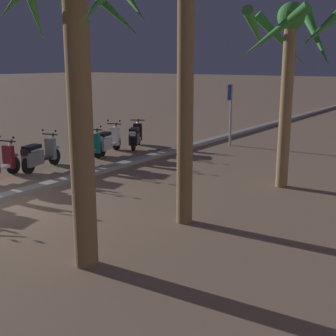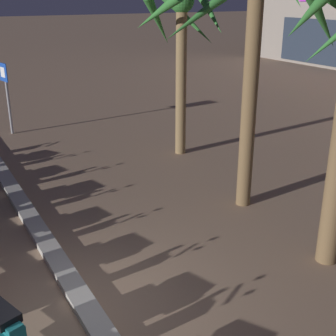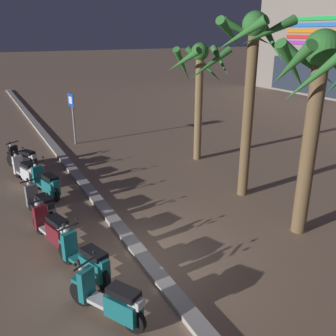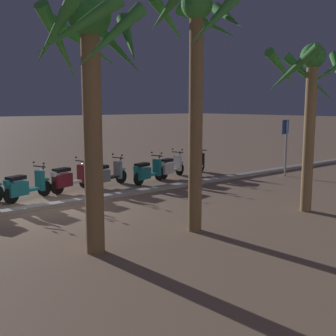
# 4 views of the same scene
# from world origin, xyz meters

# --- Properties ---
(scooter_black_lead_nearest) EXTENTS (1.56, 0.99, 1.04)m
(scooter_black_lead_nearest) POSITION_xyz_m (-7.61, -1.57, 0.45)
(scooter_black_lead_nearest) COLOR black
(scooter_black_lead_nearest) RESTS_ON ground
(scooter_white_far_back) EXTENTS (1.72, 0.77, 1.17)m
(scooter_white_far_back) POSITION_xyz_m (-6.19, -1.70, 0.45)
(scooter_white_far_back) COLOR black
(scooter_white_far_back) RESTS_ON ground
(scooter_teal_second_in_line) EXTENTS (1.80, 0.76, 1.17)m
(scooter_teal_second_in_line) POSITION_xyz_m (-4.67, -1.26, 0.45)
(scooter_teal_second_in_line) COLOR black
(scooter_teal_second_in_line) RESTS_ON ground
(scooter_grey_last_in_row) EXTENTS (1.79, 0.73, 1.17)m
(scooter_grey_last_in_row) POSITION_xyz_m (-3.12, -1.71, 0.45)
(scooter_grey_last_in_row) COLOR black
(scooter_grey_last_in_row) RESTS_ON ground
(crossing_sign) EXTENTS (0.59, 0.17, 2.40)m
(crossing_sign) POSITION_xyz_m (-10.26, 1.09, 1.50)
(crossing_sign) COLOR #939399
(crossing_sign) RESTS_ON ground
(palm_tree_mid_walkway) EXTENTS (2.42, 2.35, 5.15)m
(palm_tree_mid_walkway) POSITION_xyz_m (0.77, 4.32, 3.82)
(palm_tree_mid_walkway) COLOR brown
(palm_tree_mid_walkway) RESTS_ON ground
(palm_tree_far_corner) EXTENTS (2.32, 2.36, 4.68)m
(palm_tree_far_corner) POSITION_xyz_m (-5.64, 5.09, 3.51)
(palm_tree_far_corner) COLOR olive
(palm_tree_far_corner) RESTS_ON ground
(palm_tree_near_sign) EXTENTS (2.20, 2.23, 5.63)m
(palm_tree_near_sign) POSITION_xyz_m (-1.88, 4.47, 4.22)
(palm_tree_near_sign) COLOR brown
(palm_tree_near_sign) RESTS_ON ground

